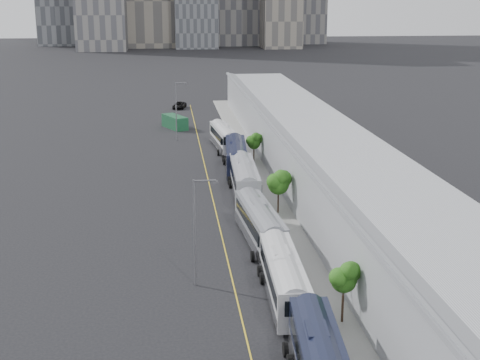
{
  "coord_description": "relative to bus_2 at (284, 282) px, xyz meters",
  "views": [
    {
      "loc": [
        -6.6,
        -14.57,
        23.36
      ],
      "look_at": [
        1.5,
        59.3,
        3.0
      ],
      "focal_mm": 50.0,
      "sensor_mm": 36.0,
      "label": 1
    }
  ],
  "objects": [
    {
      "name": "street_lamp_near",
      "position": [
        -6.67,
        3.56,
        3.72
      ],
      "size": [
        2.04,
        0.22,
        9.2
      ],
      "color": "#59595E",
      "rests_on": "ground"
    },
    {
      "name": "sidewalk",
      "position": [
        6.82,
        21.27,
        -1.51
      ],
      "size": [
        10.0,
        170.0,
        0.12
      ],
      "primitive_type": "cube",
      "color": "gray",
      "rests_on": "ground"
    },
    {
      "name": "bus_6",
      "position": [
        0.02,
        55.48,
        -0.01
      ],
      "size": [
        3.68,
        12.9,
        3.72
      ],
      "rotation": [
        0.0,
        0.0,
        0.09
      ],
      "color": "white",
      "rests_on": "ground"
    },
    {
      "name": "tree_2",
      "position": [
        3.18,
        21.82,
        2.23
      ],
      "size": [
        2.4,
        2.4,
        5.02
      ],
      "color": "black",
      "rests_on": "ground"
    },
    {
      "name": "shipping_container",
      "position": [
        -7.49,
        73.72,
        -0.4
      ],
      "size": [
        4.88,
        7.02,
        2.35
      ],
      "primitive_type": "cube",
      "rotation": [
        0.0,
        0.0,
        0.42
      ],
      "color": "#144227",
      "rests_on": "ground"
    },
    {
      "name": "street_lamp_far",
      "position": [
        -7.18,
        62.92,
        4.03
      ],
      "size": [
        2.04,
        0.22,
        9.81
      ],
      "color": "#59595E",
      "rests_on": "ground"
    },
    {
      "name": "bus_3",
      "position": [
        -0.12,
        12.97,
        0.05
      ],
      "size": [
        3.56,
        13.31,
        3.85
      ],
      "rotation": [
        0.0,
        0.0,
        0.07
      ],
      "color": "gray",
      "rests_on": "ground"
    },
    {
      "name": "lane_line",
      "position": [
        -3.68,
        21.27,
        -1.56
      ],
      "size": [
        0.12,
        160.0,
        0.02
      ],
      "primitive_type": "cube",
      "color": "gold",
      "rests_on": "ground"
    },
    {
      "name": "tree_3",
      "position": [
        3.64,
        46.28,
        1.6
      ],
      "size": [
        1.96,
        1.96,
        4.17
      ],
      "color": "black",
      "rests_on": "ground"
    },
    {
      "name": "tree_1",
      "position": [
        3.66,
        -4.37,
        2.15
      ],
      "size": [
        1.92,
        1.92,
        4.71
      ],
      "color": "black",
      "rests_on": "ground"
    },
    {
      "name": "suv",
      "position": [
        -6.18,
        96.5,
        -0.86
      ],
      "size": [
        3.42,
        5.55,
        1.44
      ],
      "primitive_type": "imported",
      "rotation": [
        0.0,
        0.0,
        -0.21
      ],
      "color": "black",
      "rests_on": "ground"
    },
    {
      "name": "bus_4",
      "position": [
        0.25,
        29.21,
        0.15
      ],
      "size": [
        3.34,
        14.02,
        4.07
      ],
      "rotation": [
        0.0,
        0.0,
        -0.04
      ],
      "color": "#9C9DA5",
      "rests_on": "ground"
    },
    {
      "name": "bus_5",
      "position": [
        0.52,
        41.57,
        0.11
      ],
      "size": [
        3.82,
        13.84,
        4.0
      ],
      "rotation": [
        0.0,
        0.0,
        -0.08
      ],
      "color": "#161A31",
      "rests_on": "ground"
    },
    {
      "name": "depot",
      "position": [
        10.81,
        21.27,
        1.94
      ],
      "size": [
        12.45,
        160.4,
        7.2
      ],
      "color": "gray",
      "rests_on": "ground"
    },
    {
      "name": "bus_2",
      "position": [
        0.0,
        0.0,
        0.0
      ],
      "size": [
        3.05,
        12.85,
        3.73
      ],
      "rotation": [
        0.0,
        0.0,
        -0.04
      ],
      "color": "silver",
      "rests_on": "ground"
    }
  ]
}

